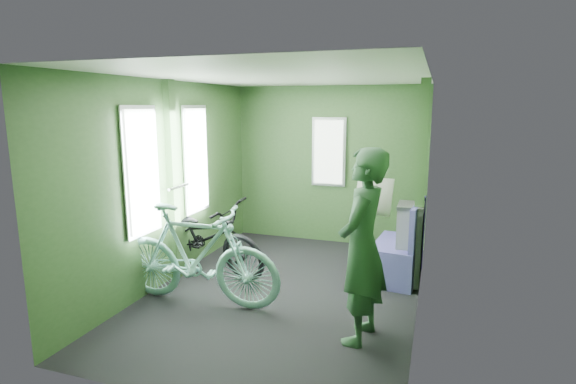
% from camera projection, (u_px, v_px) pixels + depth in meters
% --- Properties ---
extents(room, '(4.00, 4.02, 2.31)m').
position_uv_depth(room, '(283.00, 162.00, 4.72)').
color(room, black).
rests_on(room, ground).
extents(bicycle_black, '(1.90, 1.21, 1.03)m').
position_uv_depth(bicycle_black, '(206.00, 272.00, 5.54)').
color(bicycle_black, black).
rests_on(bicycle_black, ground).
extents(bicycle_mint, '(1.80, 0.68, 1.13)m').
position_uv_depth(bicycle_mint, '(198.00, 305.00, 4.62)').
color(bicycle_mint, '#8AD0C7').
rests_on(bicycle_mint, ground).
extents(passenger, '(0.49, 0.72, 1.68)m').
position_uv_depth(passenger, '(362.00, 246.00, 3.79)').
color(passenger, '#2C5033').
rests_on(passenger, ground).
extents(waste_box, '(0.27, 0.38, 0.93)m').
position_uv_depth(waste_box, '(409.00, 244.00, 5.11)').
color(waste_box, gray).
rests_on(waste_box, ground).
extents(bench_seat, '(0.57, 0.93, 0.93)m').
position_uv_depth(bench_seat, '(399.00, 256.00, 5.28)').
color(bench_seat, navy).
rests_on(bench_seat, ground).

